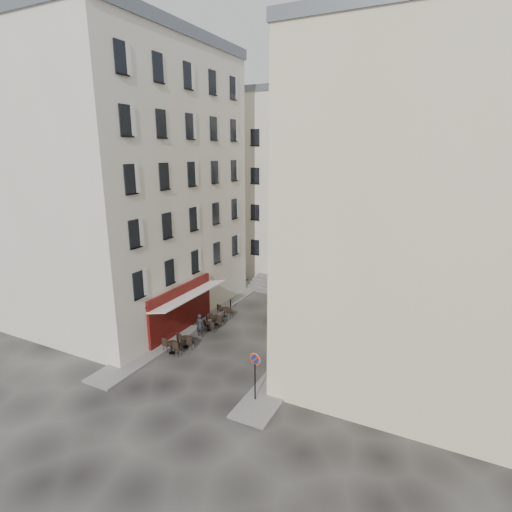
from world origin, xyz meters
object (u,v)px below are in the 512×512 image
Objects in this scene: no_parking_sign at (255,368)px; pedestrian at (200,325)px; bistro_table_a at (172,346)px; bistro_table_b at (186,341)px.

no_parking_sign reaches higher than pedestrian.
no_parking_sign is 1.65× the size of pedestrian.
bistro_table_a is 2.95m from pedestrian.
no_parking_sign is 1.96× the size of bistro_table_a.
bistro_table_a reaches higher than bistro_table_b.
no_parking_sign reaches higher than bistro_table_a.
bistro_table_a is at bearing 173.78° from no_parking_sign.
bistro_table_b is at bearing 74.99° from bistro_table_a.
no_parking_sign is at bearing -16.90° from bistro_table_a.
pedestrian reaches higher than bistro_table_b.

